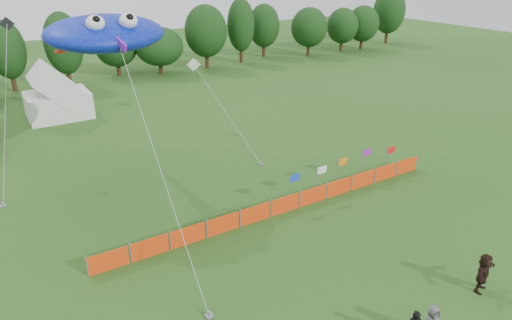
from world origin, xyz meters
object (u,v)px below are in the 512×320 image
stingray_kite (105,32)px  barrier_fence (285,204)px  tent_right (57,97)px  spectator_f (483,273)px

stingray_kite → barrier_fence: bearing=-49.4°
tent_right → barrier_fence: (7.65, -24.60, -1.42)m
spectator_f → barrier_fence: bearing=90.0°
tent_right → spectator_f: size_ratio=2.89×
tent_right → stingray_kite: bearing=-87.2°
barrier_fence → stingray_kite: size_ratio=1.00×
tent_right → barrier_fence: bearing=-72.7°
stingray_kite → spectator_f: bearing=-60.3°
tent_right → stingray_kite: 18.33m
tent_right → stingray_kite: size_ratio=0.25×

